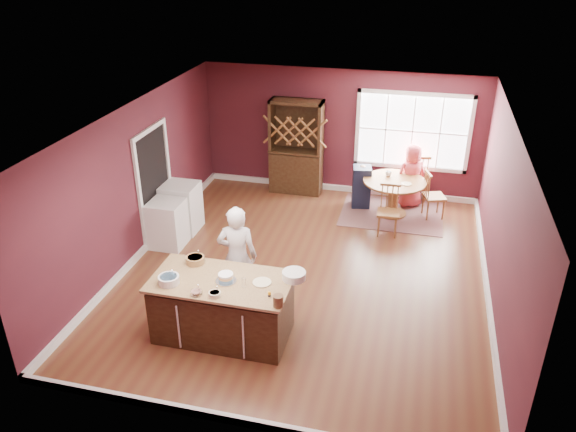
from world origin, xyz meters
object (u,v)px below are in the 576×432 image
(dining_table, at_px, (394,190))
(layer_cake, at_px, (226,278))
(chair_south, at_px, (388,211))
(high_chair, at_px, (361,186))
(toddler, at_px, (360,168))
(dryer, at_px, (181,207))
(seated_woman, at_px, (411,176))
(chair_north, at_px, (417,176))
(washer, at_px, (167,224))
(hutch, at_px, (296,147))
(kitchen_island, at_px, (223,309))
(chair_east, at_px, (434,194))
(baker, at_px, (237,257))

(dining_table, height_order, layer_cake, layer_cake)
(chair_south, relative_size, high_chair, 1.07)
(toddler, bearing_deg, dryer, -147.81)
(seated_woman, xyz_separation_m, toddler, (-1.06, -0.16, 0.14))
(chair_north, height_order, washer, chair_north)
(high_chair, bearing_deg, hutch, 154.20)
(kitchen_island, height_order, seated_woman, seated_woman)
(hutch, bearing_deg, chair_north, 3.63)
(layer_cake, bearing_deg, high_chair, 74.77)
(chair_south, relative_size, washer, 1.13)
(chair_south, bearing_deg, dining_table, 85.32)
(dining_table, relative_size, layer_cake, 4.37)
(layer_cake, distance_m, chair_east, 5.36)
(dining_table, bearing_deg, chair_south, -92.05)
(baker, distance_m, hutch, 4.36)
(dryer, bearing_deg, chair_north, 29.67)
(kitchen_island, height_order, chair_south, chair_south)
(chair_east, distance_m, chair_north, 0.85)
(toddler, bearing_deg, chair_north, 22.26)
(chair_east, height_order, hutch, hutch)
(chair_south, bearing_deg, chair_east, 45.85)
(layer_cake, height_order, hutch, hutch)
(toddler, bearing_deg, chair_south, -59.52)
(layer_cake, relative_size, dryer, 0.31)
(chair_north, xyz_separation_m, dryer, (-4.33, -2.47, -0.07))
(chair_south, distance_m, chair_north, 1.76)
(kitchen_island, height_order, chair_north, chair_north)
(kitchen_island, distance_m, chair_north, 5.86)
(high_chair, distance_m, dryer, 3.73)
(kitchen_island, bearing_deg, chair_east, 58.00)
(dryer, bearing_deg, hutch, 53.13)
(chair_south, bearing_deg, dryer, -171.48)
(chair_north, xyz_separation_m, hutch, (-2.60, -0.17, 0.49))
(baker, height_order, hutch, hutch)
(kitchen_island, xyz_separation_m, washer, (-1.86, 2.21, -0.00))
(chair_north, height_order, toddler, chair_north)
(chair_north, relative_size, washer, 1.24)
(high_chair, distance_m, hutch, 1.66)
(chair_south, bearing_deg, seated_woman, 73.54)
(chair_north, height_order, high_chair, chair_north)
(high_chair, distance_m, washer, 4.09)
(chair_east, xyz_separation_m, chair_north, (-0.38, 0.76, 0.04))
(washer, height_order, dryer, dryer)
(chair_east, height_order, seated_woman, seated_woman)
(chair_south, xyz_separation_m, seated_woman, (0.34, 1.39, 0.18))
(seated_woman, bearing_deg, washer, 7.81)
(layer_cake, height_order, chair_east, layer_cake)
(chair_east, distance_m, toddler, 1.61)
(hutch, xyz_separation_m, washer, (-1.72, -2.94, -0.60))
(chair_east, xyz_separation_m, washer, (-4.71, -2.35, -0.06))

